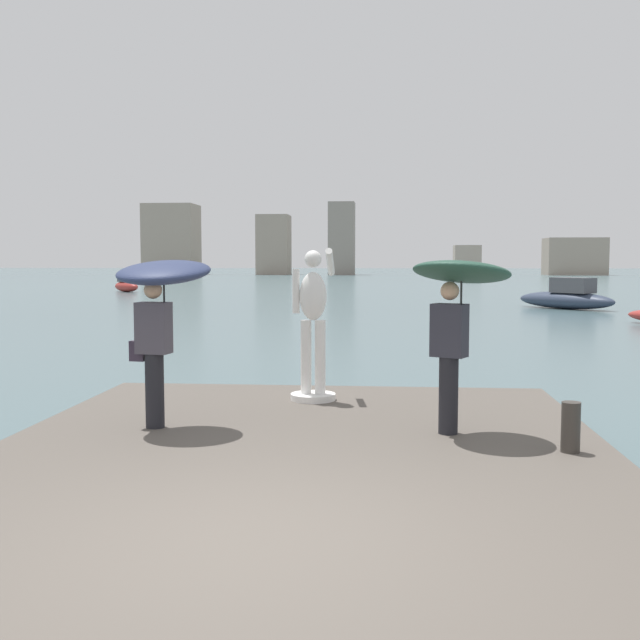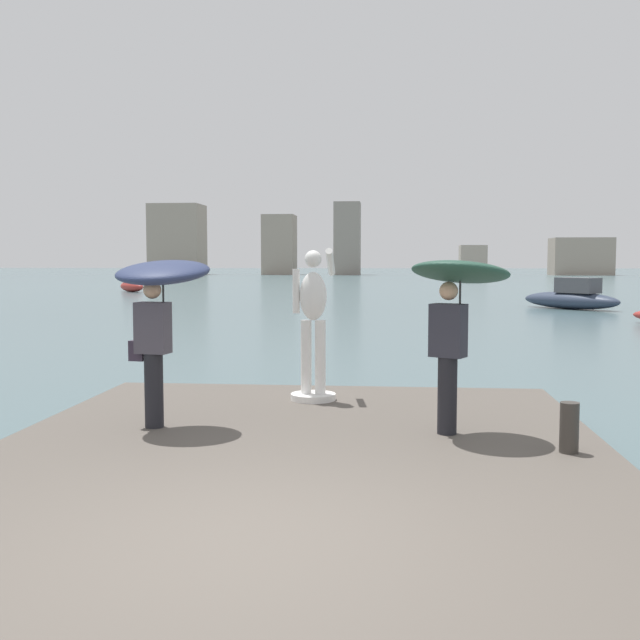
% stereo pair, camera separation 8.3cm
% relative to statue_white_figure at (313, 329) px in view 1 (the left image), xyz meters
% --- Properties ---
extents(ground_plane, '(400.00, 400.00, 0.00)m').
position_rel_statue_white_figure_xyz_m(ground_plane, '(0.12, 34.69, -1.41)').
color(ground_plane, '#4C666B').
extents(pier, '(6.60, 9.53, 0.40)m').
position_rel_statue_white_figure_xyz_m(pier, '(0.12, -3.54, -1.21)').
color(pier, '#564F47').
rests_on(pier, ground).
extents(statue_white_figure, '(0.64, 0.88, 2.14)m').
position_rel_statue_white_figure_xyz_m(statue_white_figure, '(0.00, 0.00, 0.00)').
color(statue_white_figure, white).
rests_on(statue_white_figure, pier).
extents(onlooker_left, '(1.25, 1.27, 2.03)m').
position_rel_statue_white_figure_xyz_m(onlooker_left, '(-1.60, -1.91, 0.56)').
color(onlooker_left, black).
rests_on(onlooker_left, pier).
extents(onlooker_right, '(1.48, 1.49, 2.03)m').
position_rel_statue_white_figure_xyz_m(onlooker_right, '(1.81, -1.96, 0.55)').
color(onlooker_right, black).
rests_on(onlooker_right, pier).
extents(mooring_bollard, '(0.19, 0.19, 0.52)m').
position_rel_statue_white_figure_xyz_m(mooring_bollard, '(2.91, -2.68, -0.75)').
color(mooring_bollard, '#38332D').
rests_on(mooring_bollard, pier).
extents(boat_near, '(3.19, 3.36, 1.42)m').
position_rel_statue_white_figure_xyz_m(boat_near, '(-18.61, 45.38, -0.89)').
color(boat_near, '#9E2D28').
rests_on(boat_near, ground).
extents(boat_far, '(4.59, 5.02, 1.55)m').
position_rel_statue_white_figure_xyz_m(boat_far, '(9.94, 27.33, -0.84)').
color(boat_far, '#2D384C').
rests_on(boat_far, ground).
extents(distant_skyline, '(77.04, 11.71, 12.13)m').
position_rel_statue_white_figure_xyz_m(distant_skyline, '(-12.05, 117.65, 3.68)').
color(distant_skyline, gray).
rests_on(distant_skyline, ground).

